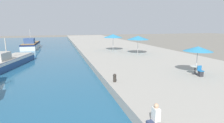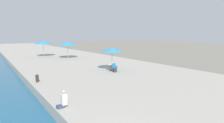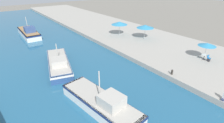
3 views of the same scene
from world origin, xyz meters
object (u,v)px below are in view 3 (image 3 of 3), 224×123
object	(u,v)px
fishing_boat_near	(101,103)
cafe_umbrella_white	(145,26)
fishing_boat_far	(59,63)
cafe_table	(204,56)
fishing_boat_distant	(29,32)
cafe_umbrella_pink	(207,44)
cafe_chair_left	(209,59)
mooring_bollard	(172,72)
cafe_umbrella_striped	(119,23)

from	to	relation	value
fishing_boat_near	cafe_umbrella_white	bearing A→B (deg)	25.05
fishing_boat_far	cafe_table	distance (m)	21.04
fishing_boat_distant	cafe_umbrella_pink	distance (m)	34.69
fishing_boat_distant	cafe_umbrella_pink	xyz separation A→B (m)	(17.71, -29.76, 2.11)
fishing_boat_far	cafe_chair_left	distance (m)	21.40
fishing_boat_distant	cafe_umbrella_pink	bearing A→B (deg)	-58.86
fishing_boat_distant	cafe_umbrella_white	size ratio (longest dim) A/B	3.01
fishing_boat_distant	fishing_boat_far	bearing A→B (deg)	-90.28
fishing_boat_far	cafe_umbrella_pink	distance (m)	21.28
cafe_umbrella_white	mooring_bollard	xyz separation A→B (m)	(-7.61, -12.20, -2.13)
cafe_umbrella_striped	cafe_chair_left	size ratio (longest dim) A/B	3.68
cafe_table	cafe_chair_left	bearing A→B (deg)	-93.60
cafe_umbrella_pink	cafe_chair_left	size ratio (longest dim) A/B	2.73
cafe_umbrella_striped	mooring_bollard	size ratio (longest dim) A/B	5.11
fishing_boat_near	mooring_bollard	size ratio (longest dim) A/B	14.45
cafe_umbrella_pink	cafe_umbrella_striped	world-z (taller)	cafe_umbrella_striped
cafe_chair_left	cafe_table	bearing A→B (deg)	-90.00
fishing_boat_near	cafe_table	xyz separation A→B (m)	(17.70, -0.32, 0.39)
fishing_boat_distant	cafe_umbrella_striped	xyz separation A→B (m)	(15.12, -12.77, 2.38)
fishing_boat_distant	cafe_umbrella_white	distance (m)	25.05
fishing_boat_near	cafe_table	distance (m)	17.71
cafe_table	cafe_umbrella_pink	bearing A→B (deg)	18.76
fishing_boat_near	cafe_umbrella_pink	world-z (taller)	fishing_boat_near
fishing_boat_near	fishing_boat_distant	size ratio (longest dim) A/B	0.95
fishing_boat_near	cafe_umbrella_pink	size ratio (longest dim) A/B	3.80
cafe_umbrella_pink	cafe_umbrella_white	distance (m)	12.08
cafe_umbrella_white	fishing_boat_distant	bearing A→B (deg)	134.87
fishing_boat_near	cafe_umbrella_striped	world-z (taller)	fishing_boat_near
fishing_boat_near	mooring_bollard	world-z (taller)	fishing_boat_near
fishing_boat_distant	cafe_umbrella_striped	bearing A→B (deg)	-39.79
fishing_boat_near	fishing_boat_far	size ratio (longest dim) A/B	0.95
fishing_boat_distant	cafe_table	bearing A→B (deg)	-59.17
fishing_boat_near	fishing_boat_distant	bearing A→B (deg)	81.08
fishing_boat_distant	mooring_bollard	distance (m)	31.50
fishing_boat_near	mooring_bollard	distance (m)	10.17
fishing_boat_far	cafe_umbrella_striped	world-z (taller)	cafe_umbrella_striped
fishing_boat_near	cafe_umbrella_striped	distance (m)	22.80
fishing_boat_near	fishing_boat_far	xyz separation A→B (m)	(-0.04, 10.98, -0.12)
cafe_umbrella_white	mooring_bollard	size ratio (longest dim) A/B	5.06
fishing_boat_far	cafe_table	size ratio (longest dim) A/B	12.43
fishing_boat_distant	cafe_table	distance (m)	34.59
fishing_boat_near	fishing_boat_far	distance (m)	10.98
cafe_umbrella_white	cafe_umbrella_striped	xyz separation A→B (m)	(-2.48, 4.91, 0.06)
cafe_umbrella_pink	cafe_table	size ratio (longest dim) A/B	3.11
fishing_boat_distant	cafe_umbrella_white	bearing A→B (deg)	-44.74
cafe_chair_left	cafe_umbrella_pink	bearing A→B (deg)	-102.79
mooring_bollard	fishing_boat_distant	bearing A→B (deg)	108.49
cafe_umbrella_pink	cafe_chair_left	distance (m)	2.11
cafe_umbrella_white	fishing_boat_far	bearing A→B (deg)	-177.30
fishing_boat_far	mooring_bollard	bearing A→B (deg)	-32.90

